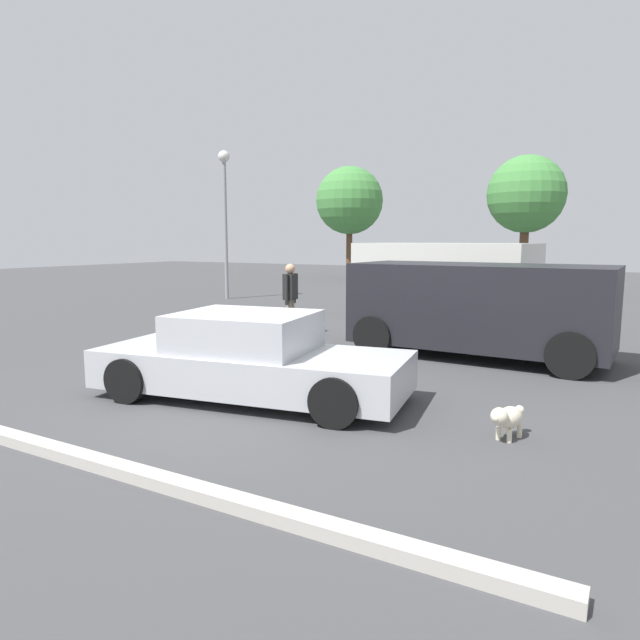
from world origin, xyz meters
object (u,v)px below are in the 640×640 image
object	(u,v)px
van_white	(444,279)
pedestrian	(290,293)
dog	(508,418)
light_post_near	(225,197)
sedan_foreground	(250,359)
suv_dark	(478,306)

from	to	relation	value
van_white	pedestrian	xyz separation A→B (m)	(-2.42, -4.28, -0.16)
dog	van_white	size ratio (longest dim) A/B	0.12
pedestrian	light_post_near	distance (m)	9.51
light_post_near	sedan_foreground	bearing A→B (deg)	-49.70
suv_dark	light_post_near	xyz separation A→B (m)	(-11.37, 6.36, 2.90)
suv_dark	light_post_near	distance (m)	13.35
light_post_near	pedestrian	bearing A→B (deg)	-41.39
pedestrian	light_post_near	xyz separation A→B (m)	(-6.80, 5.99, 2.88)
dog	van_white	xyz separation A→B (m)	(-3.63, 9.13, 0.93)
pedestrian	sedan_foreground	bearing A→B (deg)	105.74
pedestrian	light_post_near	bearing A→B (deg)	-52.13
sedan_foreground	van_white	world-z (taller)	van_white
dog	pedestrian	bearing A→B (deg)	-112.65
sedan_foreground	suv_dark	bearing A→B (deg)	55.60
sedan_foreground	pedestrian	bearing A→B (deg)	107.14
suv_dark	light_post_near	world-z (taller)	light_post_near
sedan_foreground	light_post_near	xyz separation A→B (m)	(-9.25, 10.90, 3.33)
sedan_foreground	van_white	xyz separation A→B (m)	(-0.02, 9.19, 0.61)
suv_dark	light_post_near	bearing A→B (deg)	-27.33
dog	suv_dark	world-z (taller)	suv_dark
sedan_foreground	suv_dark	xyz separation A→B (m)	(2.12, 4.54, 0.43)
dog	suv_dark	bearing A→B (deg)	-145.64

